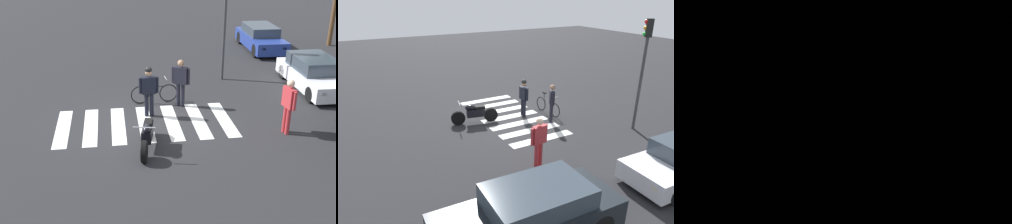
# 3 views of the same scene
# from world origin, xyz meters

# --- Properties ---
(ground_plane) EXTENTS (60.00, 60.00, 0.00)m
(ground_plane) POSITION_xyz_m (0.00, 0.00, 0.00)
(ground_plane) COLOR #232326
(police_motorcycle) EXTENTS (2.10, 0.74, 1.03)m
(police_motorcycle) POSITION_xyz_m (1.75, -0.09, 0.46)
(police_motorcycle) COLOR black
(police_motorcycle) RESTS_ON ground_plane
(leaning_bicycle) EXTENTS (0.46, 1.76, 1.00)m
(leaning_bicycle) POSITION_xyz_m (-1.82, 0.50, 0.38)
(leaning_bicycle) COLOR black
(leaning_bicycle) RESTS_ON ground_plane
(officer_on_foot) EXTENTS (0.24, 0.68, 1.80)m
(officer_on_foot) POSITION_xyz_m (-0.62, 0.20, 1.04)
(officer_on_foot) COLOR black
(officer_on_foot) RESTS_ON ground_plane
(officer_by_motorcycle) EXTENTS (0.43, 0.61, 1.76)m
(officer_by_motorcycle) POSITION_xyz_m (-1.35, 1.42, 1.02)
(officer_by_motorcycle) COLOR black
(officer_by_motorcycle) RESTS_ON ground_plane
(pedestrian_bystander) EXTENTS (0.70, 0.27, 1.79)m
(pedestrian_bystander) POSITION_xyz_m (1.31, 4.37, 1.04)
(pedestrian_bystander) COLOR #B22D33
(pedestrian_bystander) RESTS_ON ground_plane
(crosswalk_stripes) EXTENTS (2.87, 5.85, 0.01)m
(crosswalk_stripes) POSITION_xyz_m (0.00, -0.00, 0.00)
(crosswalk_stripes) COLOR silver
(crosswalk_stripes) RESTS_ON ground_plane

